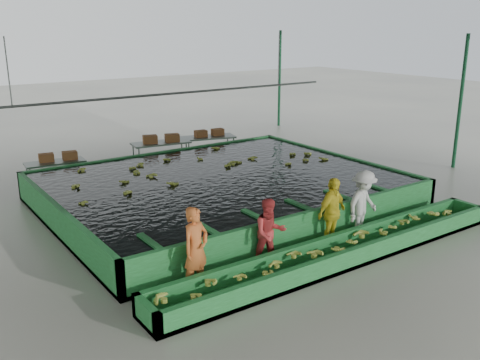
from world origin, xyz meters
TOP-DOWN VIEW (x-y plane):
  - ground at (0.00, 0.00)m, footprint 80.00×80.00m
  - shed_roof at (0.00, 0.00)m, footprint 20.00×22.00m
  - shed_posts at (0.00, 0.00)m, footprint 20.00×22.00m
  - flotation_tank at (0.00, 1.50)m, footprint 10.00×8.00m
  - tank_water at (0.00, 1.50)m, footprint 9.70×7.70m
  - sorting_trough at (0.00, -3.60)m, footprint 10.00×1.00m
  - cableway_rail at (0.00, 5.00)m, footprint 0.08×0.08m
  - rail_hanger_left at (-5.00, 5.00)m, footprint 0.04×0.04m
  - rail_hanger_right at (5.00, 5.00)m, footprint 0.04×0.04m
  - worker_a at (-3.42, -2.80)m, footprint 0.75×0.59m
  - worker_b at (-1.49, -2.80)m, footprint 0.92×0.81m
  - worker_c at (0.44, -2.80)m, footprint 1.10×0.62m
  - worker_d at (1.54, -2.80)m, footprint 1.26×0.88m
  - packing_table_left at (-3.60, 6.23)m, footprint 1.99×0.93m
  - packing_table_mid at (0.48, 6.45)m, footprint 2.29×1.17m
  - packing_table_right at (2.51, 6.36)m, footprint 2.33×1.41m
  - box_stack_left at (-3.45, 6.31)m, footprint 1.28×0.53m
  - box_stack_mid at (0.47, 6.39)m, footprint 1.42×0.76m
  - box_stack_right at (2.61, 6.39)m, footprint 1.24×0.48m
  - floating_bananas at (0.00, 2.30)m, footprint 9.21×6.28m
  - trough_bananas at (0.00, -3.60)m, footprint 8.88×0.59m

SIDE VIEW (x-z plane):
  - ground at x=0.00m, z-range 0.00..0.00m
  - sorting_trough at x=0.00m, z-range 0.00..0.50m
  - trough_bananas at x=0.00m, z-range 0.34..0.46m
  - packing_table_left at x=-3.60m, z-range 0.00..0.88m
  - flotation_tank at x=0.00m, z-range 0.00..0.90m
  - packing_table_right at x=2.51m, z-range 0.00..0.99m
  - packing_table_mid at x=0.48m, z-range 0.00..1.00m
  - worker_b at x=-1.49m, z-range 0.00..1.60m
  - tank_water at x=0.00m, z-range 0.85..0.85m
  - floating_bananas at x=0.00m, z-range 0.79..0.91m
  - box_stack_left at x=-3.45m, z-range 0.75..1.01m
  - worker_c at x=0.44m, z-range 0.00..1.77m
  - worker_d at x=1.54m, z-range 0.00..1.78m
  - worker_a at x=-3.42m, z-range 0.00..1.79m
  - box_stack_right at x=2.61m, z-range 0.86..1.12m
  - box_stack_mid at x=0.47m, z-range 0.85..1.14m
  - shed_posts at x=0.00m, z-range 0.00..5.00m
  - cableway_rail at x=0.00m, z-range -4.00..10.00m
  - rail_hanger_left at x=-5.00m, z-range 3.00..5.00m
  - rail_hanger_right at x=5.00m, z-range 3.00..5.00m
  - shed_roof at x=0.00m, z-range 4.98..5.02m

